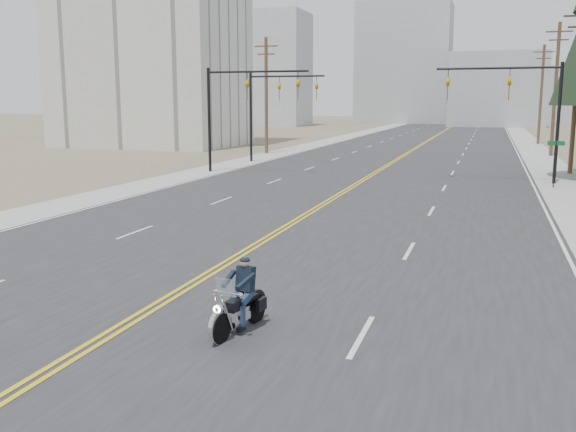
{
  "coord_description": "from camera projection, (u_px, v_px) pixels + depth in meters",
  "views": [
    {
      "loc": [
        7.31,
        -8.37,
        4.77
      ],
      "look_at": [
        2.0,
        8.53,
        1.6
      ],
      "focal_mm": 40.0,
      "sensor_mm": 36.0,
      "label": 1
    }
  ],
  "objects": [
    {
      "name": "sidewalk_left",
      "position": [
        332.0,
        140.0,
        79.98
      ],
      "size": [
        3.0,
        200.0,
        0.01
      ],
      "primitive_type": "cube",
      "color": "#A5A5A0",
      "rests_on": "ground"
    },
    {
      "name": "traffic_mast_left",
      "position": [
        237.0,
        99.0,
        42.68
      ],
      "size": [
        7.1,
        0.26,
        7.0
      ],
      "color": "black",
      "rests_on": "ground"
    },
    {
      "name": "sidewalk_right",
      "position": [
        528.0,
        144.0,
        73.19
      ],
      "size": [
        3.0,
        200.0,
        0.01
      ],
      "primitive_type": "cube",
      "color": "#A5A5A0",
      "rests_on": "ground"
    },
    {
      "name": "haze_bldg_a",
      "position": [
        271.0,
        70.0,
        127.24
      ],
      "size": [
        14.0,
        12.0,
        22.0
      ],
      "primitive_type": "cube",
      "color": "#B7BCC6",
      "rests_on": "ground"
    },
    {
      "name": "haze_bldg_e",
      "position": [
        576.0,
        96.0,
        143.28
      ],
      "size": [
        14.0,
        14.0,
        12.0
      ],
      "primitive_type": "cube",
      "color": "#B7BCC6",
      "rests_on": "ground"
    },
    {
      "name": "utility_pole_d",
      "position": [
        555.0,
        87.0,
        55.88
      ],
      "size": [
        2.2,
        0.3,
        11.5
      ],
      "color": "brown",
      "rests_on": "ground"
    },
    {
      "name": "haze_bldg_f",
      "position": [
        230.0,
        87.0,
        146.28
      ],
      "size": [
        12.0,
        12.0,
        16.0
      ],
      "primitive_type": "cube",
      "color": "#ADB2B7",
      "rests_on": "ground"
    },
    {
      "name": "traffic_mast_right",
      "position": [
        522.0,
        99.0,
        37.39
      ],
      "size": [
        7.1,
        0.26,
        7.0
      ],
      "color": "black",
      "rests_on": "ground"
    },
    {
      "name": "road",
      "position": [
        426.0,
        142.0,
        76.59
      ],
      "size": [
        20.0,
        200.0,
        0.01
      ],
      "primitive_type": "cube",
      "color": "#303033",
      "rests_on": "ground"
    },
    {
      "name": "haze_bldg_b",
      "position": [
        497.0,
        90.0,
        124.65
      ],
      "size": [
        18.0,
        14.0,
        14.0
      ],
      "primitive_type": "cube",
      "color": "#ADB2B7",
      "rests_on": "ground"
    },
    {
      "name": "street_sign",
      "position": [
        555.0,
        156.0,
        35.52
      ],
      "size": [
        0.9,
        0.06,
        2.62
      ],
      "color": "black",
      "rests_on": "ground"
    },
    {
      "name": "traffic_mast_far",
      "position": [
        271.0,
        100.0,
        50.31
      ],
      "size": [
        6.1,
        0.26,
        7.0
      ],
      "color": "black",
      "rests_on": "ground"
    },
    {
      "name": "haze_bldg_d",
      "position": [
        404.0,
        64.0,
        143.58
      ],
      "size": [
        20.0,
        15.0,
        26.0
      ],
      "primitive_type": "cube",
      "color": "#ADB2B7",
      "rests_on": "ground"
    },
    {
      "name": "ground_plane",
      "position": [
        25.0,
        387.0,
        10.85
      ],
      "size": [
        400.0,
        400.0,
        0.0
      ],
      "primitive_type": "plane",
      "color": "#776D56",
      "rests_on": "ground"
    },
    {
      "name": "motorcyclist",
      "position": [
        239.0,
        296.0,
        13.3
      ],
      "size": [
        1.18,
        2.12,
        1.56
      ],
      "primitive_type": null,
      "rotation": [
        0.0,
        0.0,
        2.97
      ],
      "color": "black",
      "rests_on": "ground"
    },
    {
      "name": "utility_pole_left",
      "position": [
        266.0,
        94.0,
        58.65
      ],
      "size": [
        2.2,
        0.3,
        10.5
      ],
      "color": "brown",
      "rests_on": "ground"
    },
    {
      "name": "apartment_block",
      "position": [
        150.0,
        4.0,
        68.13
      ],
      "size": [
        18.0,
        14.0,
        30.0
      ],
      "primitive_type": "cube",
      "color": "silver",
      "rests_on": "ground"
    },
    {
      "name": "utility_pole_e",
      "position": [
        541.0,
        93.0,
        71.89
      ],
      "size": [
        2.2,
        0.3,
        11.0
      ],
      "color": "brown",
      "rests_on": "ground"
    },
    {
      "name": "utility_pole_c",
      "position": [
        576.0,
        87.0,
        41.84
      ],
      "size": [
        2.2,
        0.3,
        11.0
      ],
      "color": "brown",
      "rests_on": "ground"
    }
  ]
}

